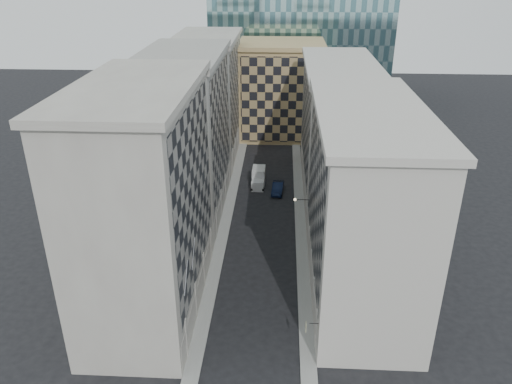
% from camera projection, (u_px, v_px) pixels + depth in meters
% --- Properties ---
extents(ground, '(260.00, 260.00, 0.00)m').
position_uv_depth(ground, '(250.00, 382.00, 43.87)').
color(ground, black).
rests_on(ground, ground).
extents(sidewalk_west, '(1.50, 100.00, 0.15)m').
position_uv_depth(sidewalk_west, '(227.00, 218.00, 71.17)').
color(sidewalk_west, gray).
rests_on(sidewalk_west, ground).
extents(sidewalk_east, '(1.50, 100.00, 0.15)m').
position_uv_depth(sidewalk_east, '(300.00, 220.00, 70.66)').
color(sidewalk_east, gray).
rests_on(sidewalk_east, ground).
extents(bldg_left_a, '(10.80, 22.80, 23.70)m').
position_uv_depth(bldg_left_a, '(146.00, 203.00, 49.26)').
color(bldg_left_a, '#9E978E').
rests_on(bldg_left_a, ground).
extents(bldg_left_b, '(10.80, 22.80, 22.70)m').
position_uv_depth(bldg_left_b, '(187.00, 135.00, 69.33)').
color(bldg_left_b, gray).
rests_on(bldg_left_b, ground).
extents(bldg_left_c, '(10.80, 22.80, 21.70)m').
position_uv_depth(bldg_left_c, '(209.00, 98.00, 89.39)').
color(bldg_left_c, '#9E978E').
rests_on(bldg_left_c, ground).
extents(bldg_right_a, '(10.80, 26.80, 20.70)m').
position_uv_depth(bldg_right_a, '(361.00, 204.00, 52.46)').
color(bldg_right_a, '#BCB7AC').
rests_on(bldg_right_a, ground).
extents(bldg_right_b, '(10.80, 28.80, 19.70)m').
position_uv_depth(bldg_right_b, '(337.00, 128.00, 77.03)').
color(bldg_right_b, '#BCB7AC').
rests_on(bldg_right_b, ground).
extents(tan_block, '(16.80, 14.80, 18.80)m').
position_uv_depth(tan_block, '(281.00, 89.00, 101.00)').
color(tan_block, tan).
rests_on(tan_block, ground).
extents(flagpoles_left, '(0.10, 6.33, 2.33)m').
position_uv_depth(flagpoles_left, '(190.00, 265.00, 46.15)').
color(flagpoles_left, gray).
rests_on(flagpoles_left, ground).
extents(bracket_lamp, '(1.98, 0.36, 0.36)m').
position_uv_depth(bracket_lamp, '(296.00, 200.00, 62.66)').
color(bracket_lamp, black).
rests_on(bracket_lamp, ground).
extents(box_truck, '(2.15, 5.08, 2.77)m').
position_uv_depth(box_truck, '(259.00, 178.00, 81.04)').
color(box_truck, silver).
rests_on(box_truck, ground).
extents(dark_car, '(2.01, 4.91, 1.58)m').
position_uv_depth(dark_car, '(278.00, 188.00, 78.65)').
color(dark_car, black).
rests_on(dark_car, ground).
extents(shop_sign, '(1.16, 0.72, 0.80)m').
position_uv_depth(shop_sign, '(307.00, 327.00, 44.70)').
color(shop_sign, black).
rests_on(shop_sign, ground).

